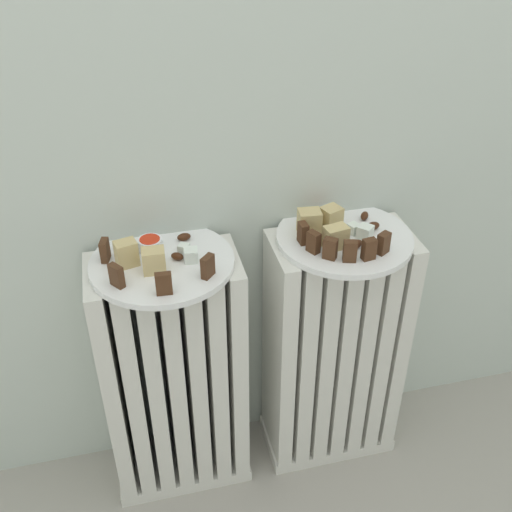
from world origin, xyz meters
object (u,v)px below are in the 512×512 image
(radiator_left, at_px, (175,380))
(jam_bowl_right, at_px, (321,216))
(radiator_right, at_px, (333,352))
(jam_bowl_left, at_px, (150,244))
(plate_left, at_px, (162,263))
(fork, at_px, (344,242))
(plate_right, at_px, (344,238))

(radiator_left, bearing_deg, jam_bowl_right, 10.73)
(radiator_right, relative_size, jam_bowl_left, 12.58)
(plate_left, bearing_deg, radiator_right, 0.00)
(plate_left, relative_size, jam_bowl_right, 6.68)
(radiator_right, bearing_deg, radiator_left, 180.00)
(jam_bowl_left, relative_size, fork, 0.46)
(jam_bowl_left, xyz_separation_m, fork, (0.36, -0.06, -0.01))
(jam_bowl_right, height_order, fork, jam_bowl_right)
(radiator_left, distance_m, fork, 0.46)
(plate_right, height_order, jam_bowl_right, jam_bowl_right)
(plate_left, xyz_separation_m, jam_bowl_right, (0.33, 0.06, 0.02))
(plate_left, xyz_separation_m, plate_right, (0.35, 0.00, 0.00))
(radiator_left, xyz_separation_m, fork, (0.34, -0.02, 0.31))
(radiator_left, xyz_separation_m, plate_left, (0.00, -0.00, 0.30))
(radiator_right, relative_size, fork, 5.81)
(radiator_left, relative_size, radiator_right, 1.00)
(jam_bowl_left, height_order, jam_bowl_right, jam_bowl_left)
(radiator_left, relative_size, jam_bowl_left, 12.58)
(radiator_left, height_order, fork, fork)
(radiator_left, height_order, plate_left, plate_left)
(plate_right, bearing_deg, plate_left, 180.00)
(jam_bowl_left, relative_size, jam_bowl_right, 1.16)
(plate_left, relative_size, plate_right, 1.00)
(plate_right, relative_size, jam_bowl_left, 5.76)
(jam_bowl_right, bearing_deg, radiator_right, -66.18)
(radiator_left, bearing_deg, plate_left, -63.43)
(radiator_left, bearing_deg, plate_right, -0.00)
(plate_left, height_order, fork, fork)
(radiator_right, distance_m, fork, 0.31)
(radiator_right, bearing_deg, fork, -113.96)
(jam_bowl_right, bearing_deg, jam_bowl_left, -176.28)
(fork, bearing_deg, plate_left, 175.97)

